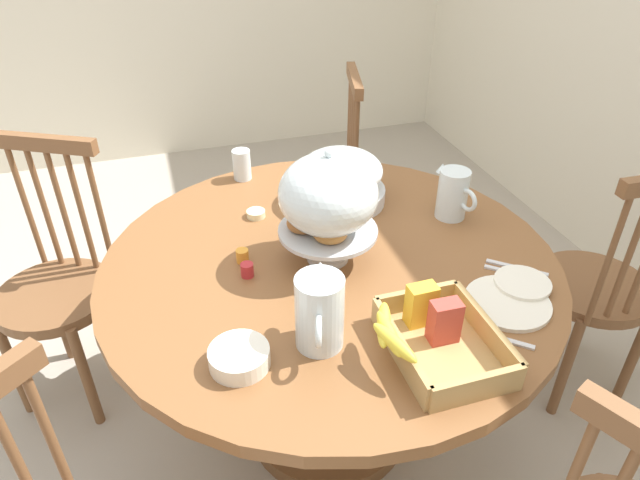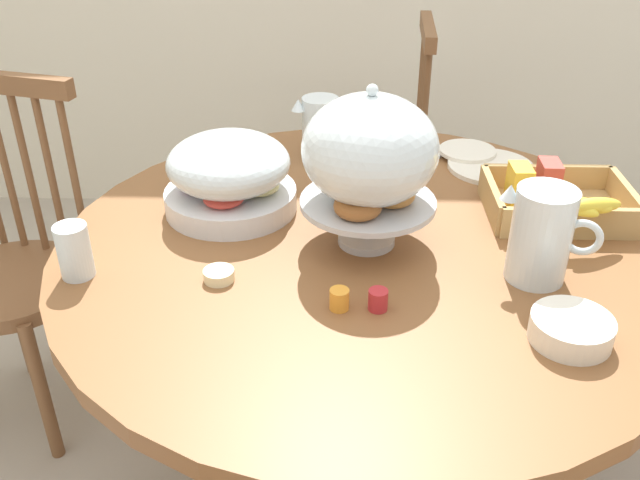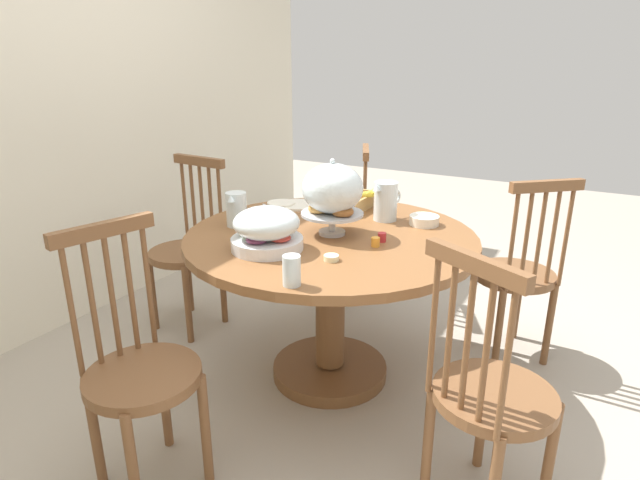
% 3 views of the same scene
% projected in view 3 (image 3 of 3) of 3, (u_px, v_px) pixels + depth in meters
% --- Properties ---
extents(ground_plane, '(10.00, 10.00, 0.00)m').
position_uv_depth(ground_plane, '(352.00, 399.00, 2.43)').
color(ground_plane, '#A89E8E').
extents(wall_back, '(4.80, 0.06, 2.60)m').
position_uv_depth(wall_back, '(52.00, 96.00, 2.84)').
color(wall_back, silver).
rests_on(wall_back, ground_plane).
extents(dining_table, '(1.32, 1.32, 0.74)m').
position_uv_depth(dining_table, '(330.00, 272.00, 2.44)').
color(dining_table, brown).
rests_on(dining_table, ground_plane).
extents(windsor_chair_near_window, '(0.45, 0.45, 0.97)m').
position_uv_depth(windsor_chair_near_window, '(489.00, 398.00, 1.70)').
color(windsor_chair_near_window, brown).
rests_on(windsor_chair_near_window, ground_plane).
extents(windsor_chair_by_cabinet, '(0.47, 0.47, 0.97)m').
position_uv_depth(windsor_chair_by_cabinet, '(517.00, 276.00, 2.64)').
color(windsor_chair_by_cabinet, brown).
rests_on(windsor_chair_by_cabinet, ground_plane).
extents(windsor_chair_facing_door, '(0.44, 0.44, 0.97)m').
position_uv_depth(windsor_chair_facing_door, '(342.00, 229.00, 3.38)').
color(windsor_chair_facing_door, brown).
rests_on(windsor_chair_facing_door, ground_plane).
extents(windsor_chair_far_side, '(0.40, 0.40, 0.97)m').
position_uv_depth(windsor_chair_far_side, '(188.00, 252.00, 2.98)').
color(windsor_chair_far_side, brown).
rests_on(windsor_chair_far_side, ground_plane).
extents(windsor_chair_host_seat, '(0.42, 0.42, 0.97)m').
position_uv_depth(windsor_chair_host_seat, '(140.00, 373.00, 1.83)').
color(windsor_chair_host_seat, brown).
rests_on(windsor_chair_host_seat, ground_plane).
extents(pastry_stand_with_dome, '(0.28, 0.28, 0.34)m').
position_uv_depth(pastry_stand_with_dome, '(332.00, 191.00, 2.31)').
color(pastry_stand_with_dome, silver).
rests_on(pastry_stand_with_dome, dining_table).
extents(fruit_platter_covered, '(0.30, 0.30, 0.18)m').
position_uv_depth(fruit_platter_covered, '(267.00, 230.00, 2.16)').
color(fruit_platter_covered, silver).
rests_on(fruit_platter_covered, dining_table).
extents(orange_juice_pitcher, '(0.18, 0.10, 0.16)m').
position_uv_depth(orange_juice_pitcher, '(237.00, 211.00, 2.47)').
color(orange_juice_pitcher, silver).
rests_on(orange_juice_pitcher, dining_table).
extents(milk_pitcher, '(0.19, 0.11, 0.19)m').
position_uv_depth(milk_pitcher, '(386.00, 203.00, 2.55)').
color(milk_pitcher, silver).
rests_on(milk_pitcher, dining_table).
extents(cereal_basket, '(0.32, 0.30, 0.12)m').
position_uv_depth(cereal_basket, '(349.00, 201.00, 2.76)').
color(cereal_basket, tan).
rests_on(cereal_basket, dining_table).
extents(china_plate_large, '(0.22, 0.22, 0.01)m').
position_uv_depth(china_plate_large, '(298.00, 205.00, 2.82)').
color(china_plate_large, white).
rests_on(china_plate_large, dining_table).
extents(china_plate_small, '(0.15, 0.15, 0.01)m').
position_uv_depth(china_plate_small, '(281.00, 203.00, 2.81)').
color(china_plate_small, white).
rests_on(china_plate_small, china_plate_large).
extents(cereal_bowl, '(0.14, 0.14, 0.04)m').
position_uv_depth(cereal_bowl, '(424.00, 220.00, 2.50)').
color(cereal_bowl, white).
rests_on(cereal_bowl, dining_table).
extents(drinking_glass, '(0.06, 0.06, 0.11)m').
position_uv_depth(drinking_glass, '(292.00, 271.00, 1.82)').
color(drinking_glass, silver).
rests_on(drinking_glass, dining_table).
extents(butter_dish, '(0.06, 0.06, 0.02)m').
position_uv_depth(butter_dish, '(331.00, 258.00, 2.06)').
color(butter_dish, beige).
rests_on(butter_dish, dining_table).
extents(jam_jar_strawberry, '(0.04, 0.04, 0.04)m').
position_uv_depth(jam_jar_strawberry, '(382.00, 237.00, 2.27)').
color(jam_jar_strawberry, '#B7282D').
rests_on(jam_jar_strawberry, dining_table).
extents(jam_jar_apricot, '(0.04, 0.04, 0.04)m').
position_uv_depth(jam_jar_apricot, '(375.00, 242.00, 2.21)').
color(jam_jar_apricot, orange).
rests_on(jam_jar_apricot, dining_table).
extents(table_knife, '(0.12, 0.14, 0.01)m').
position_uv_depth(table_knife, '(273.00, 208.00, 2.78)').
color(table_knife, silver).
rests_on(table_knife, dining_table).
extents(dinner_fork, '(0.12, 0.14, 0.01)m').
position_uv_depth(dinner_fork, '(267.00, 208.00, 2.77)').
color(dinner_fork, silver).
rests_on(dinner_fork, dining_table).
extents(soup_spoon, '(0.12, 0.14, 0.01)m').
position_uv_depth(soup_spoon, '(323.00, 203.00, 2.87)').
color(soup_spoon, silver).
rests_on(soup_spoon, dining_table).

